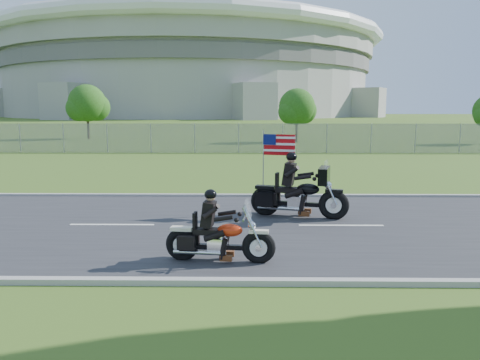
{
  "coord_description": "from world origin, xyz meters",
  "views": [
    {
      "loc": [
        1.52,
        -11.88,
        3.09
      ],
      "look_at": [
        1.36,
        0.0,
        1.24
      ],
      "focal_mm": 35.0,
      "sensor_mm": 36.0,
      "label": 1
    }
  ],
  "objects": [
    {
      "name": "road",
      "position": [
        0.0,
        0.0,
        0.02
      ],
      "size": [
        120.0,
        8.0,
        0.04
      ],
      "primitive_type": "cube",
      "color": "#28282B",
      "rests_on": "ground"
    },
    {
      "name": "fence",
      "position": [
        -5.0,
        20.0,
        1.0
      ],
      "size": [
        60.0,
        0.03,
        2.0
      ],
      "primitive_type": "cube",
      "color": "gray",
      "rests_on": "ground"
    },
    {
      "name": "tree_fence_mid",
      "position": [
        -13.95,
        34.04,
        3.3
      ],
      "size": [
        3.96,
        3.69,
        5.3
      ],
      "color": "#382316",
      "rests_on": "ground"
    },
    {
      "name": "motorcycle_lead",
      "position": [
        0.96,
        -2.87,
        0.48
      ],
      "size": [
        2.23,
        0.69,
        1.5
      ],
      "rotation": [
        0.0,
        0.0,
        -0.11
      ],
      "color": "black",
      "rests_on": "ground"
    },
    {
      "name": "ground",
      "position": [
        0.0,
        0.0,
        0.0
      ],
      "size": [
        420.0,
        420.0,
        0.0
      ],
      "primitive_type": "plane",
      "color": "#38551A",
      "rests_on": "ground"
    },
    {
      "name": "curb_north",
      "position": [
        0.0,
        4.05,
        0.05
      ],
      "size": [
        120.0,
        0.18,
        0.12
      ],
      "primitive_type": "cube",
      "color": "#9E9B93",
      "rests_on": "ground"
    },
    {
      "name": "curb_south",
      "position": [
        0.0,
        -4.05,
        0.05
      ],
      "size": [
        120.0,
        0.18,
        0.12
      ],
      "primitive_type": "cube",
      "color": "#9E9B93",
      "rests_on": "ground"
    },
    {
      "name": "tree_fence_near",
      "position": [
        6.04,
        30.04,
        2.97
      ],
      "size": [
        3.52,
        3.28,
        4.75
      ],
      "color": "#382316",
      "rests_on": "ground"
    },
    {
      "name": "stadium",
      "position": [
        -20.0,
        170.0,
        15.58
      ],
      "size": [
        140.4,
        140.4,
        29.2
      ],
      "color": "#A3A099",
      "rests_on": "ground"
    },
    {
      "name": "motorcycle_follow",
      "position": [
        2.99,
        1.0,
        0.63
      ],
      "size": [
        2.74,
        1.24,
        2.32
      ],
      "rotation": [
        0.0,
        0.0,
        -0.26
      ],
      "color": "black",
      "rests_on": "ground"
    }
  ]
}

